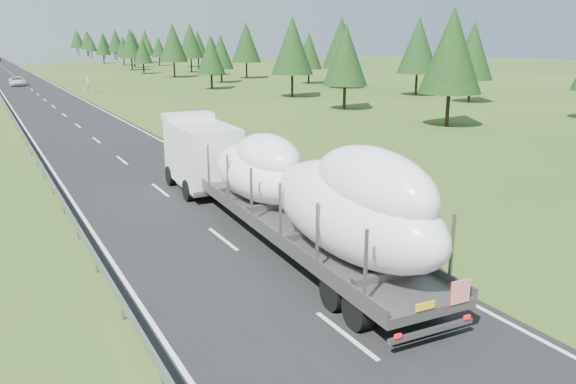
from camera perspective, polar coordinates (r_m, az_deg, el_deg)
ground at (r=16.45m, az=5.90°, el=-14.32°), size 400.00×400.00×0.00m
road_surface at (r=112.24m, az=-25.04°, el=9.78°), size 10.00×400.00×0.02m
marker_posts at (r=167.47m, az=-24.39°, el=11.40°), size 0.13×350.08×1.00m
highway_sign at (r=93.16m, az=-19.67°, el=10.57°), size 0.08×0.90×2.60m
tree_line_right at (r=141.71m, az=-9.46°, el=14.70°), size 28.77×356.58×12.50m
boat_truck at (r=22.75m, az=-0.84°, el=1.16°), size 3.88×21.72×4.99m
distant_van at (r=112.26m, az=-25.80°, el=10.10°), size 2.84×5.84×1.60m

